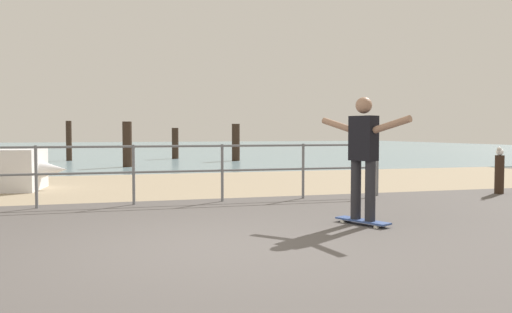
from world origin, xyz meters
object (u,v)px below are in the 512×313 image
object	(u,v)px
bollard_short	(499,175)
skateboarder	(363,151)
skateboard	(363,221)
seagull	(500,151)

from	to	relation	value
bollard_short	skateboarder	bearing A→B (deg)	-150.80
bollard_short	skateboard	bearing A→B (deg)	-150.80
seagull	bollard_short	bearing A→B (deg)	44.52
skateboard	skateboarder	xyz separation A→B (m)	(-0.00, -0.00, 0.95)
bollard_short	seagull	world-z (taller)	seagull
seagull	skateboard	bearing A→B (deg)	-150.85
skateboard	seagull	distance (m)	4.97
skateboarder	bollard_short	bearing A→B (deg)	29.20
skateboard	seagull	xyz separation A→B (m)	(4.28, 2.39, 0.81)
skateboarder	bollard_short	world-z (taller)	skateboarder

